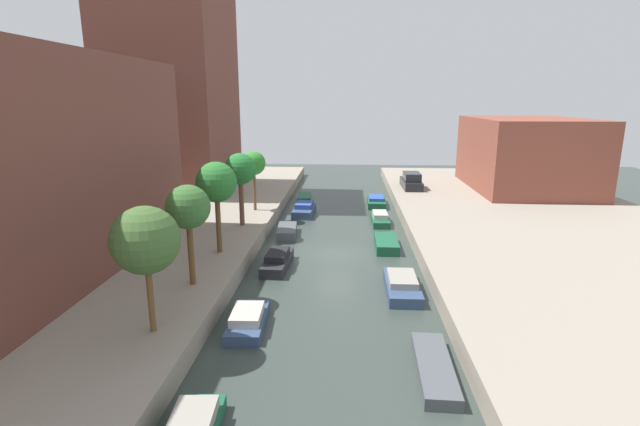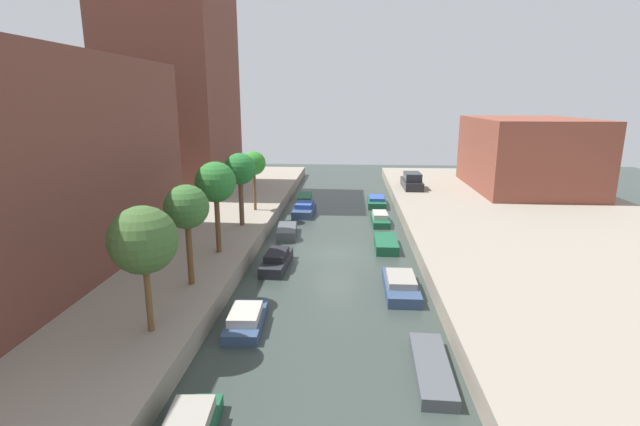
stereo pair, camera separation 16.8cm
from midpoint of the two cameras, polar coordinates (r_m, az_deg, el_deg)
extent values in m
plane|color=#333D38|center=(30.21, 2.01, -4.94)|extent=(84.00, 84.00, 0.00)
cube|color=gray|center=(33.93, -24.25, -3.19)|extent=(20.00, 64.00, 1.00)
cube|color=gray|center=(33.24, 28.91, -4.04)|extent=(20.00, 64.00, 1.00)
cube|color=brown|center=(48.25, -17.30, 15.09)|extent=(10.00, 11.85, 20.66)
cube|color=brown|center=(50.28, 23.84, 6.57)|extent=(10.00, 14.37, 6.86)
cylinder|color=brown|center=(19.08, -19.84, -9.59)|extent=(0.24, 0.24, 2.74)
sphere|color=#3E612E|center=(18.34, -20.41, -3.09)|extent=(2.53, 2.53, 2.53)
cylinder|color=brown|center=(23.12, -15.32, -4.73)|extent=(0.28, 0.28, 3.07)
sphere|color=#386930|center=(22.52, -15.67, 0.73)|extent=(2.07, 2.07, 2.07)
cylinder|color=brown|center=(27.51, -12.12, -1.34)|extent=(0.29, 0.29, 3.31)
sphere|color=#2B752F|center=(26.99, -12.38, 3.70)|extent=(2.29, 2.29, 2.29)
cylinder|color=brown|center=(33.12, -9.38, 1.24)|extent=(0.33, 0.33, 3.23)
sphere|color=#24742F|center=(32.70, -9.54, 5.31)|extent=(2.17, 2.17, 2.17)
cylinder|color=brown|center=(37.61, -7.80, 2.69)|extent=(0.23, 0.23, 3.10)
sphere|color=#2F852B|center=(37.26, -7.90, 6.01)|extent=(1.86, 1.86, 1.86)
cube|color=black|center=(47.79, 11.16, 3.49)|extent=(1.78, 4.77, 0.80)
cube|color=#1E2328|center=(47.31, 11.26, 4.35)|extent=(1.55, 2.63, 0.78)
cube|color=gray|center=(15.29, -15.30, -22.94)|extent=(1.33, 1.85, 0.37)
cube|color=#33476B|center=(21.25, -8.69, -12.81)|extent=(1.64, 3.74, 0.44)
cube|color=#B2ADA3|center=(20.94, -8.82, -12.00)|extent=(1.34, 2.08, 0.37)
cube|color=#232328|center=(27.80, -5.11, -6.00)|extent=(1.49, 4.08, 0.61)
cube|color=black|center=(27.68, -5.11, -5.02)|extent=(1.21, 2.26, 0.37)
cube|color=#4C5156|center=(34.19, -3.91, -2.20)|extent=(1.57, 3.41, 0.61)
cube|color=#33476B|center=(40.08, -1.79, 0.23)|extent=(1.82, 3.89, 0.64)
cube|color=#2D4C9E|center=(40.12, -1.78, 1.00)|extent=(1.48, 2.17, 0.39)
cube|color=#195638|center=(45.98, -1.75, 1.89)|extent=(1.49, 3.43, 0.51)
cube|color=#4C5156|center=(18.23, 13.67, -17.83)|extent=(1.37, 4.42, 0.46)
cube|color=#33476B|center=(24.69, 9.97, -8.84)|extent=(1.65, 4.24, 0.54)
cube|color=gray|center=(24.59, 10.00, -7.85)|extent=(1.40, 2.33, 0.32)
cube|color=#195638|center=(31.46, 8.15, -3.71)|extent=(1.46, 3.58, 0.63)
cube|color=#195638|center=(37.69, 7.42, -0.87)|extent=(1.38, 3.85, 0.50)
cube|color=#B2ADA3|center=(37.61, 7.43, -0.21)|extent=(1.15, 2.12, 0.38)
cube|color=#195638|center=(43.94, 6.98, 1.31)|extent=(1.67, 4.22, 0.61)
cube|color=#2D4C9E|center=(43.78, 7.00, 1.84)|extent=(1.40, 2.33, 0.27)
camera|label=1|loc=(0.08, -89.87, 0.03)|focal=26.38mm
camera|label=2|loc=(0.08, 90.13, -0.03)|focal=26.38mm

